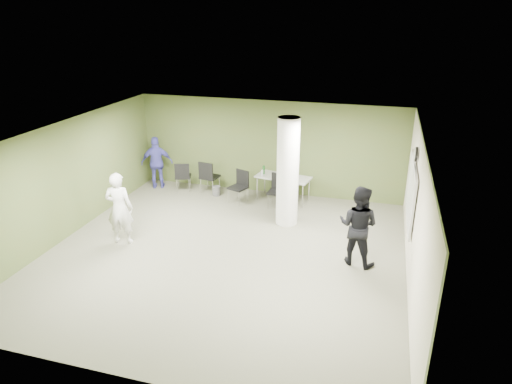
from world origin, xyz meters
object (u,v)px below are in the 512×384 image
(folding_table, at_px, (282,178))
(chair_back_left, at_px, (183,175))
(man_black, at_px, (358,226))
(woman_white, at_px, (119,208))
(man_blue, at_px, (157,163))

(folding_table, xyz_separation_m, chair_back_left, (-3.08, -0.11, -0.16))
(chair_back_left, xyz_separation_m, man_black, (5.43, -2.92, 0.36))
(woman_white, xyz_separation_m, man_black, (5.44, 0.55, 0.02))
(folding_table, distance_m, man_black, 3.83)
(man_black, height_order, man_blue, man_black)
(man_blue, bearing_deg, woman_white, 81.49)
(chair_back_left, distance_m, man_blue, 0.92)
(folding_table, relative_size, man_blue, 1.01)
(man_black, distance_m, man_blue, 6.97)
(woman_white, relative_size, man_black, 0.98)
(woman_white, xyz_separation_m, man_blue, (-0.85, 3.53, -0.07))
(folding_table, bearing_deg, man_blue, -169.98)
(chair_back_left, relative_size, woman_white, 0.52)
(folding_table, height_order, chair_back_left, folding_table)
(folding_table, xyz_separation_m, man_blue, (-3.95, -0.04, 0.12))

